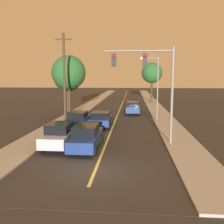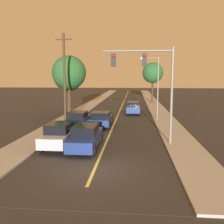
% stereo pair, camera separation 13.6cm
% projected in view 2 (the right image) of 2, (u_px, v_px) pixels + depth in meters
% --- Properties ---
extents(ground_plane, '(200.00, 200.00, 0.00)m').
position_uv_depth(ground_plane, '(94.00, 171.00, 12.95)').
color(ground_plane, '#2D2B28').
extents(road_surface, '(8.49, 80.00, 0.01)m').
position_uv_depth(road_surface, '(124.00, 102.00, 48.46)').
color(road_surface, '#2D2B28').
rests_on(road_surface, ground).
extents(sidewalk_left, '(2.50, 80.00, 0.12)m').
position_uv_depth(sidewalk_left, '(96.00, 101.00, 48.94)').
color(sidewalk_left, '#9E998E').
rests_on(sidewalk_left, ground).
extents(sidewalk_right, '(2.50, 80.00, 0.12)m').
position_uv_depth(sidewalk_right, '(152.00, 102.00, 47.97)').
color(sidewalk_right, '#9E998E').
rests_on(sidewalk_right, ground).
extents(car_near_lane_front, '(1.84, 4.84, 1.65)m').
position_uv_depth(car_near_lane_front, '(86.00, 137.00, 16.83)').
color(car_near_lane_front, navy).
rests_on(car_near_lane_front, ground).
extents(car_near_lane_second, '(2.09, 4.29, 1.46)m').
position_uv_depth(car_near_lane_second, '(101.00, 119.00, 24.34)').
color(car_near_lane_second, navy).
rests_on(car_near_lane_second, ground).
extents(car_outer_lane_front, '(1.84, 4.40, 1.71)m').
position_uv_depth(car_outer_lane_front, '(60.00, 135.00, 17.19)').
color(car_outer_lane_front, '#A5A8B2').
rests_on(car_outer_lane_front, ground).
extents(car_outer_lane_second, '(1.86, 4.75, 1.73)m').
position_uv_depth(car_outer_lane_second, '(78.00, 121.00, 22.72)').
color(car_outer_lane_second, navy).
rests_on(car_outer_lane_second, ground).
extents(car_far_oncoming, '(1.84, 5.14, 1.56)m').
position_uv_depth(car_far_oncoming, '(133.00, 107.00, 33.09)').
color(car_far_oncoming, navy).
rests_on(car_far_oncoming, ground).
extents(traffic_signal_mast, '(4.91, 0.42, 6.74)m').
position_uv_depth(traffic_signal_mast, '(150.00, 76.00, 17.36)').
color(traffic_signal_mast, slate).
rests_on(traffic_signal_mast, ground).
extents(streetlamp_right, '(2.05, 0.36, 6.87)m').
position_uv_depth(streetlamp_right, '(153.00, 79.00, 27.01)').
color(streetlamp_right, slate).
rests_on(streetlamp_right, ground).
extents(utility_pole_left, '(1.60, 0.24, 8.92)m').
position_uv_depth(utility_pole_left, '(64.00, 78.00, 24.60)').
color(utility_pole_left, '#422D1E').
rests_on(utility_pole_left, ground).
extents(tree_left_near, '(3.92, 3.92, 7.16)m').
position_uv_depth(tree_left_near, '(69.00, 73.00, 28.71)').
color(tree_left_near, '#3D2B1C').
rests_on(tree_left_near, ground).
extents(tree_left_far, '(3.55, 3.55, 6.46)m').
position_uv_depth(tree_left_far, '(68.00, 77.00, 31.01)').
color(tree_left_far, '#3D2B1C').
rests_on(tree_left_far, ground).
extents(tree_right_near, '(3.77, 3.77, 7.35)m').
position_uv_depth(tree_right_near, '(153.00, 73.00, 45.52)').
color(tree_right_near, '#3D2B1C').
rests_on(tree_right_near, ground).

